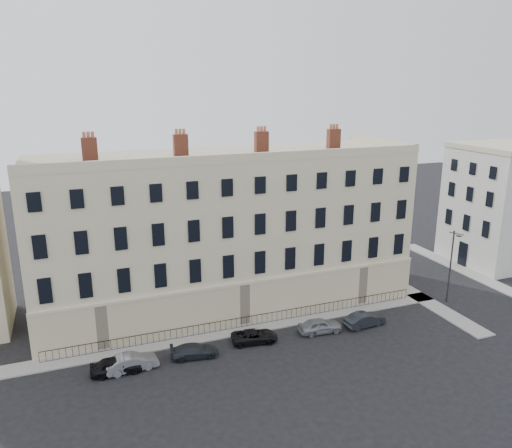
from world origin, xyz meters
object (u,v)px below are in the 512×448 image
object	(u,v)px
car_e	(320,326)
streetlamp	(451,263)
car_a	(116,365)
car_c	(195,351)
car_b	(132,362)
car_f	(365,320)
car_d	(254,336)

from	to	relation	value
car_e	streetlamp	xyz separation A→B (m)	(15.19, 1.16, 3.51)
car_a	car_e	xyz separation A→B (m)	(17.67, 0.22, -0.00)
car_c	car_b	bearing A→B (deg)	98.99
car_e	car_f	world-z (taller)	car_e
car_a	streetlamp	world-z (taller)	streetlamp
car_d	car_c	bearing A→B (deg)	104.12
car_b	car_a	bearing A→B (deg)	87.09
car_e	streetlamp	size ratio (longest dim) A/B	0.52
car_a	car_e	size ratio (longest dim) A/B	1.00
car_a	car_d	bearing A→B (deg)	-84.91
car_f	car_c	bearing A→B (deg)	83.41
car_d	car_b	bearing A→B (deg)	102.06
car_c	car_e	world-z (taller)	car_e
car_b	car_d	bearing A→B (deg)	-91.02
car_f	streetlamp	size ratio (longest dim) A/B	0.53
car_a	streetlamp	xyz separation A→B (m)	(32.87, 1.38, 3.51)
car_a	car_c	distance (m)	6.17
car_b	car_c	xyz separation A→B (m)	(5.01, 0.12, -0.10)
car_b	car_f	distance (m)	20.90
car_a	car_d	world-z (taller)	car_a
car_b	car_f	size ratio (longest dim) A/B	1.01
car_c	streetlamp	size ratio (longest dim) A/B	0.52
car_f	streetlamp	bearing A→B (deg)	-87.40
car_e	car_a	bearing A→B (deg)	96.36
car_c	streetlamp	world-z (taller)	streetlamp
car_b	car_c	size ratio (longest dim) A/B	1.04
car_d	streetlamp	world-z (taller)	streetlamp
streetlamp	car_a	bearing A→B (deg)	158.61
car_e	car_f	xyz separation A→B (m)	(4.38, -0.38, -0.01)
car_a	car_e	distance (m)	17.67
car_b	car_e	xyz separation A→B (m)	(16.52, 0.19, 0.00)
car_d	streetlamp	size ratio (longest dim) A/B	0.53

